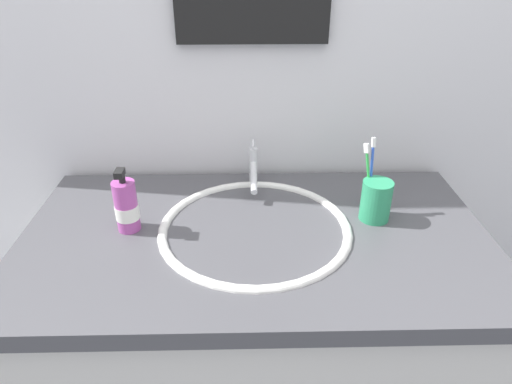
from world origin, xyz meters
TOP-DOWN VIEW (x-y plane):
  - tiled_wall_back at (0.00, 0.37)m, footprint 2.37×0.04m
  - vanity_counter at (0.00, 0.00)m, footprint 1.17×0.66m
  - sink_basin at (0.00, 0.02)m, footprint 0.49×0.49m
  - faucet at (0.00, 0.25)m, footprint 0.02×0.17m
  - toothbrush_cup at (0.31, 0.06)m, footprint 0.08×0.08m
  - toothbrush_blue at (0.30, 0.10)m, footprint 0.01×0.04m
  - toothbrush_green at (0.29, 0.09)m, footprint 0.04×0.04m
  - soap_dispenser at (-0.32, 0.03)m, footprint 0.06×0.06m

SIDE VIEW (x-z plane):
  - vanity_counter at x=0.00m, z-range 0.00..0.86m
  - sink_basin at x=0.00m, z-range 0.76..0.87m
  - toothbrush_cup at x=0.31m, z-range 0.85..0.96m
  - faucet at x=0.00m, z-range 0.85..0.97m
  - soap_dispenser at x=-0.32m, z-range 0.83..1.00m
  - toothbrush_green at x=0.29m, z-range 0.87..1.06m
  - toothbrush_blue at x=0.30m, z-range 0.87..1.07m
  - tiled_wall_back at x=0.00m, z-range 0.00..2.40m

